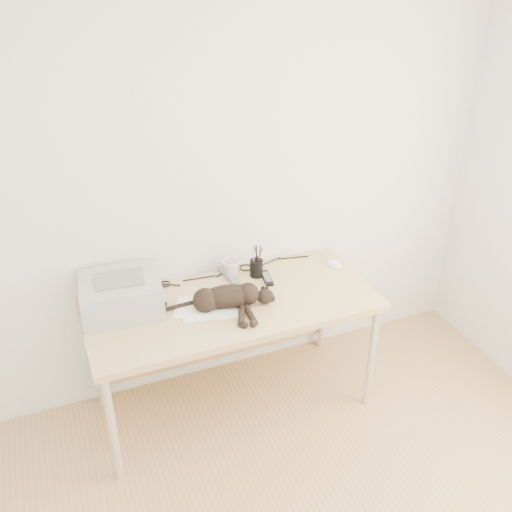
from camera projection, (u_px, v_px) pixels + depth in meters
name	position (u px, v px, depth m)	size (l,w,h in m)	color
wall_back	(208.00, 184.00, 3.15)	(3.50, 3.50, 0.00)	white
desk	(228.00, 313.00, 3.27)	(1.60, 0.70, 0.74)	tan
printer	(121.00, 295.00, 3.03)	(0.45, 0.39, 0.20)	#A1A1A6
papers	(206.00, 308.00, 3.08)	(0.37, 0.31, 0.01)	white
cat	(225.00, 298.00, 3.06)	(0.59, 0.34, 0.14)	black
mug	(231.00, 268.00, 3.36)	(0.11, 0.11, 0.10)	white
pen_cup	(256.00, 268.00, 3.35)	(0.08, 0.08, 0.20)	black
remote_grey	(229.00, 276.00, 3.36)	(0.05, 0.20, 0.02)	slate
remote_black	(267.00, 278.00, 3.34)	(0.04, 0.16, 0.02)	black
mouse	(334.00, 262.00, 3.48)	(0.07, 0.12, 0.04)	white
cable_tangle	(214.00, 274.00, 3.39)	(1.36, 0.08, 0.01)	black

